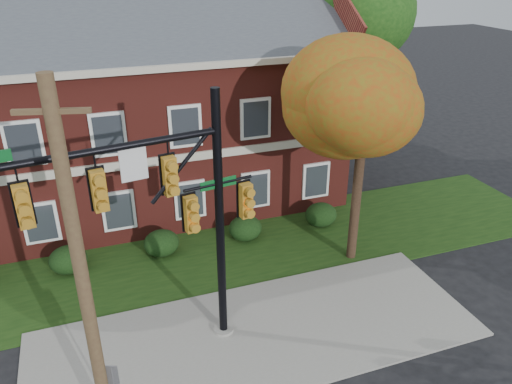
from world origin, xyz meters
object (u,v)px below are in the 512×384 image
object	(u,v)px
hedge_far_right	(321,215)
tree_near_right	(375,91)
traffic_signal	(170,206)
hedge_left	(68,260)
utility_pole	(83,282)
hedge_right	(245,228)
apartment_building	(133,99)
hedge_center	(161,243)
tree_right_rear	(352,14)

from	to	relation	value
hedge_far_right	tree_near_right	xyz separation A→B (m)	(0.22, -2.83, 6.14)
hedge_far_right	traffic_signal	bearing A→B (deg)	-143.62
hedge_left	utility_pole	distance (m)	8.73
hedge_right	apartment_building	bearing A→B (deg)	123.67
hedge_right	tree_near_right	bearing A→B (deg)	-37.28
hedge_right	traffic_signal	bearing A→B (deg)	-125.47
hedge_center	hedge_far_right	world-z (taller)	same
hedge_left	tree_near_right	size ratio (longest dim) A/B	0.16
hedge_right	traffic_signal	distance (m)	7.96
hedge_far_right	utility_pole	bearing A→B (deg)	-141.57
hedge_left	utility_pole	xyz separation A→B (m)	(0.80, -7.70, 4.05)
traffic_signal	utility_pole	size ratio (longest dim) A/B	0.87
hedge_right	utility_pole	bearing A→B (deg)	-128.85
hedge_center	traffic_signal	bearing A→B (deg)	-93.88
hedge_right	tree_right_rear	bearing A→B (deg)	38.02
apartment_building	utility_pole	size ratio (longest dim) A/B	2.08
hedge_right	hedge_far_right	size ratio (longest dim) A/B	1.00
hedge_center	tree_right_rear	bearing A→B (deg)	28.37
apartment_building	utility_pole	distance (m)	13.23
hedge_right	utility_pole	xyz separation A→B (m)	(-6.20, -7.70, 4.05)
tree_near_right	tree_right_rear	size ratio (longest dim) A/B	0.81
hedge_left	hedge_far_right	bearing A→B (deg)	0.00
apartment_building	traffic_signal	size ratio (longest dim) A/B	2.39
apartment_building	tree_near_right	distance (m)	10.97
apartment_building	hedge_center	size ratio (longest dim) A/B	13.43
traffic_signal	utility_pole	xyz separation A→B (m)	(-2.33, -2.27, -0.30)
hedge_far_right	utility_pole	world-z (taller)	utility_pole
utility_pole	apartment_building	bearing A→B (deg)	92.45
tree_near_right	tree_right_rear	distance (m)	9.94
hedge_far_right	tree_near_right	size ratio (longest dim) A/B	0.16
hedge_center	traffic_signal	xyz separation A→B (m)	(-0.37, -5.43, 4.35)
tree_near_right	traffic_signal	distance (m)	8.22
hedge_center	hedge_right	xyz separation A→B (m)	(3.50, 0.00, 0.00)
tree_right_rear	tree_near_right	bearing A→B (deg)	-114.58
hedge_left	hedge_right	xyz separation A→B (m)	(7.00, 0.00, 0.00)
hedge_left	traffic_signal	bearing A→B (deg)	-60.02
tree_right_rear	traffic_signal	world-z (taller)	tree_right_rear
hedge_left	tree_near_right	xyz separation A→B (m)	(10.72, -2.83, 6.14)
hedge_right	hedge_far_right	xyz separation A→B (m)	(3.50, 0.00, 0.00)
hedge_center	traffic_signal	distance (m)	6.97
apartment_building	traffic_signal	xyz separation A→B (m)	(-0.37, -10.68, -0.11)
tree_near_right	hedge_left	bearing A→B (deg)	165.19
apartment_building	traffic_signal	bearing A→B (deg)	-91.97
hedge_far_right	tree_near_right	world-z (taller)	tree_near_right
apartment_building	hedge_right	world-z (taller)	apartment_building
tree_near_right	hedge_center	bearing A→B (deg)	158.58
hedge_left	utility_pole	size ratio (longest dim) A/B	0.16
tree_near_right	utility_pole	distance (m)	11.25
hedge_far_right	tree_right_rear	size ratio (longest dim) A/B	0.13
hedge_far_right	tree_near_right	distance (m)	6.77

